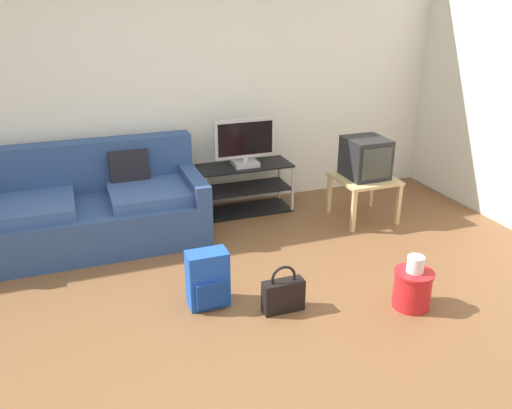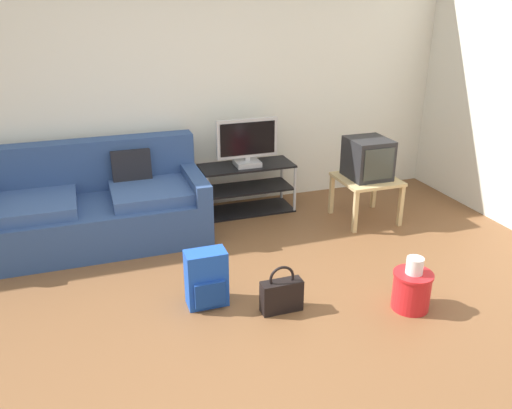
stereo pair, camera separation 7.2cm
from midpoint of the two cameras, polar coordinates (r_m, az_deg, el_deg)
The scene contains 10 objects.
ground_plane at distance 3.54m, azimuth -1.20°, elevation -14.97°, with size 9.00×9.80×0.02m, color brown.
wall_back at distance 5.26m, azimuth -9.71°, elevation 13.44°, with size 9.00×0.10×2.70m, color silver.
couch at distance 4.94m, azimuth -16.74°, elevation -0.28°, with size 1.96×0.92×0.86m.
tv_stand at distance 5.37m, azimuth -0.63°, elevation 1.80°, with size 0.95×0.40×0.50m.
flat_tv at distance 5.20m, azimuth -0.58°, elevation 6.75°, with size 0.62×0.22×0.48m.
side_table at distance 5.25m, azimuth 12.39°, elevation 2.23°, with size 0.56×0.56×0.44m.
crt_tv at distance 5.18m, azimuth 12.54°, elevation 4.95°, with size 0.38×0.41×0.39m.
backpack at distance 3.81m, azimuth -4.89°, elevation -8.11°, with size 0.29×0.24×0.43m.
handbag at distance 3.77m, azimuth 3.37°, elevation -9.82°, with size 0.30×0.11×0.36m.
cleaning_bucket at distance 3.94m, azimuth 17.20°, elevation -8.67°, with size 0.28×0.28×0.41m.
Camera 2 is at (-0.81, -2.70, 2.13)m, focal length 36.56 mm.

